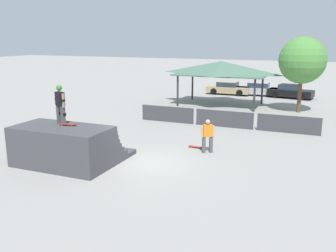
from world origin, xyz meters
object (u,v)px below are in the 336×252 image
at_px(skater_on_deck, 60,102).
at_px(bystander_walking, 208,134).
at_px(parked_car_black, 290,92).
at_px(skateboard_on_ground, 196,147).
at_px(tree_beside_pavilion, 302,60).
at_px(parked_car_tan, 228,88).
at_px(skateboard_on_deck, 68,124).
at_px(parked_car_silver, 259,89).

xyz_separation_m(skater_on_deck, bystander_walking, (5.71, 3.90, -1.87)).
bearing_deg(bystander_walking, skater_on_deck, 3.62).
bearing_deg(bystander_walking, parked_car_black, -127.11).
bearing_deg(bystander_walking, skateboard_on_ground, -65.78).
xyz_separation_m(skater_on_deck, tree_beside_pavilion, (9.14, 16.48, 1.11)).
bearing_deg(parked_car_tan, skater_on_deck, -93.66).
height_order(skateboard_on_deck, skateboard_on_ground, skateboard_on_deck).
xyz_separation_m(skateboard_on_deck, bystander_walking, (5.26, 4.01, -0.90)).
bearing_deg(skateboard_on_deck, parked_car_black, 63.23).
relative_size(skateboard_on_ground, tree_beside_pavilion, 0.14).
relative_size(parked_car_tan, parked_car_silver, 1.01).
xyz_separation_m(skateboard_on_deck, tree_beside_pavilion, (8.69, 16.59, 2.08)).
bearing_deg(skateboard_on_deck, bystander_walking, 28.17).
relative_size(skateboard_on_ground, parked_car_silver, 0.19).
relative_size(skater_on_deck, parked_car_tan, 0.41).
distance_m(bystander_walking, parked_car_silver, 20.08).
xyz_separation_m(skateboard_on_ground, parked_car_tan, (-2.96, 18.95, 0.54)).
relative_size(skater_on_deck, parked_car_black, 0.42).
distance_m(tree_beside_pavilion, parked_car_tan, 10.51).
bearing_deg(bystander_walking, parked_car_tan, -109.82).
xyz_separation_m(skater_on_deck, parked_car_silver, (4.94, 23.96, -2.21)).
bearing_deg(skateboard_on_ground, tree_beside_pavilion, -107.43).
distance_m(bystander_walking, skateboard_on_ground, 1.30).
relative_size(skater_on_deck, skateboard_on_ground, 2.21).
xyz_separation_m(parked_car_silver, parked_car_black, (2.97, -0.56, -0.00)).
bearing_deg(parked_car_silver, skater_on_deck, -102.28).
bearing_deg(skateboard_on_ground, parked_car_silver, -88.15).
relative_size(skateboard_on_ground, parked_car_tan, 0.19).
relative_size(skater_on_deck, parked_car_silver, 0.42).
bearing_deg(tree_beside_pavilion, skater_on_deck, -119.02).
relative_size(skateboard_on_ground, parked_car_black, 0.19).
distance_m(skateboard_on_deck, tree_beside_pavilion, 18.85).
distance_m(skater_on_deck, tree_beside_pavilion, 18.88).
xyz_separation_m(tree_beside_pavilion, parked_car_silver, (-4.20, 7.48, -3.32)).
xyz_separation_m(tree_beside_pavilion, parked_car_black, (-1.23, 6.93, -3.32)).
distance_m(skateboard_on_deck, parked_car_silver, 24.52).
xyz_separation_m(bystander_walking, tree_beside_pavilion, (3.43, 12.58, 2.98)).
relative_size(bystander_walking, parked_car_tan, 0.39).
distance_m(tree_beside_pavilion, parked_car_black, 7.78).
relative_size(bystander_walking, parked_car_silver, 0.40).
height_order(skateboard_on_deck, bystander_walking, skateboard_on_deck).
bearing_deg(parked_car_tan, parked_car_silver, 11.82).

